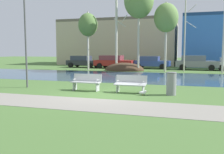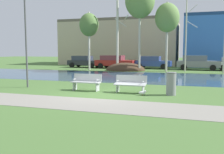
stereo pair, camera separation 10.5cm
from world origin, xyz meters
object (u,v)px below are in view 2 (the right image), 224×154
at_px(bench_left, 86,82).
at_px(parked_hatch_third_blue, 152,62).
at_px(seagull, 142,93).
at_px(parked_sedan_second_red, 115,62).
at_px(trash_bin, 171,83).
at_px(bench_right, 130,83).
at_px(streetlamp, 25,16).
at_px(parked_van_nearest_dark, 84,61).
at_px(parked_wagon_fourth_grey, 197,62).

xyz_separation_m(bench_left, parked_hatch_third_blue, (0.87, 17.57, 0.30)).
height_order(seagull, parked_sedan_second_red, parked_sedan_second_red).
bearing_deg(parked_sedan_second_red, trash_bin, -65.02).
bearing_deg(bench_right, bench_left, 180.00).
xyz_separation_m(bench_right, parked_sedan_second_red, (-5.95, 16.95, 0.34)).
bearing_deg(bench_right, parked_hatch_third_blue, 94.98).
bearing_deg(trash_bin, streetlamp, 178.68).
xyz_separation_m(bench_left, streetlamp, (-3.71, 0.08, 3.55)).
relative_size(bench_right, parked_sedan_second_red, 0.33).
height_order(streetlamp, parked_hatch_third_blue, streetlamp).
bearing_deg(seagull, parked_hatch_third_blue, 97.08).
xyz_separation_m(trash_bin, parked_van_nearest_dark, (-12.13, 17.42, 0.21)).
distance_m(bench_right, seagull, 1.00).
height_order(bench_right, streetlamp, streetlamp).
xyz_separation_m(bench_left, parked_van_nearest_dark, (-7.74, 17.31, 0.30)).
bearing_deg(bench_left, parked_hatch_third_blue, 87.18).
xyz_separation_m(bench_right, trash_bin, (2.00, -0.11, 0.09)).
bearing_deg(trash_bin, bench_right, 176.94).
distance_m(seagull, parked_wagon_fourth_grey, 17.99).
distance_m(trash_bin, parked_van_nearest_dark, 21.23).
relative_size(seagull, parked_van_nearest_dark, 0.09).
bearing_deg(parked_wagon_fourth_grey, seagull, -99.05).
xyz_separation_m(bench_right, streetlamp, (-6.11, 0.08, 3.55)).
distance_m(streetlamp, parked_van_nearest_dark, 17.99).
distance_m(parked_hatch_third_blue, parked_wagon_fourth_grey, 5.10).
height_order(streetlamp, parked_sedan_second_red, streetlamp).
bearing_deg(seagull, parked_van_nearest_dark, 121.23).
height_order(seagull, parked_wagon_fourth_grey, parked_wagon_fourth_grey).
bearing_deg(seagull, bench_right, 140.68).
distance_m(trash_bin, seagull, 1.43).
xyz_separation_m(trash_bin, parked_hatch_third_blue, (-3.53, 17.68, 0.21)).
xyz_separation_m(trash_bin, seagull, (-1.28, -0.49, -0.43)).
distance_m(seagull, streetlamp, 7.89).
bearing_deg(parked_hatch_third_blue, bench_right, -85.02).
xyz_separation_m(bench_left, bench_right, (2.40, 0.00, 0.00)).
bearing_deg(bench_left, parked_wagon_fourth_grey, 70.88).
height_order(bench_right, parked_wagon_fourth_grey, parked_wagon_fourth_grey).
xyz_separation_m(streetlamp, parked_sedan_second_red, (0.16, 16.87, -3.21)).
distance_m(bench_left, seagull, 3.19).
xyz_separation_m(seagull, parked_van_nearest_dark, (-10.86, 17.90, 0.64)).
distance_m(bench_right, parked_van_nearest_dark, 20.06).
bearing_deg(parked_sedan_second_red, bench_right, -70.67).
height_order(trash_bin, streetlamp, streetlamp).
xyz_separation_m(parked_sedan_second_red, parked_wagon_fourth_grey, (9.50, 0.21, 0.02)).
bearing_deg(parked_sedan_second_red, streetlamp, -90.54).
height_order(trash_bin, seagull, trash_bin).
distance_m(bench_left, parked_sedan_second_red, 17.32).
height_order(bench_left, bench_right, same).
relative_size(parked_sedan_second_red, parked_wagon_fourth_grey, 1.06).
bearing_deg(bench_right, parked_wagon_fourth_grey, 78.30).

